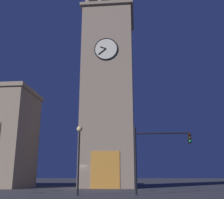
% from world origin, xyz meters
% --- Properties ---
extents(ground_plane, '(200.00, 200.00, 0.00)m').
position_xyz_m(ground_plane, '(0.00, 0.00, 0.00)').
color(ground_plane, '#424247').
extents(clocktower, '(6.90, 7.30, 30.13)m').
position_xyz_m(clocktower, '(-3.26, -2.47, 12.04)').
color(clocktower, gray).
rests_on(clocktower, ground_plane).
extents(traffic_signal_near, '(4.32, 0.41, 5.02)m').
position_xyz_m(traffic_signal_near, '(-8.18, 10.12, 3.39)').
color(traffic_signal_near, black).
rests_on(traffic_signal_near, ground_plane).
extents(street_lamp, '(0.44, 0.44, 5.07)m').
position_xyz_m(street_lamp, '(-2.43, 10.81, 3.54)').
color(street_lamp, black).
rests_on(street_lamp, ground_plane).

